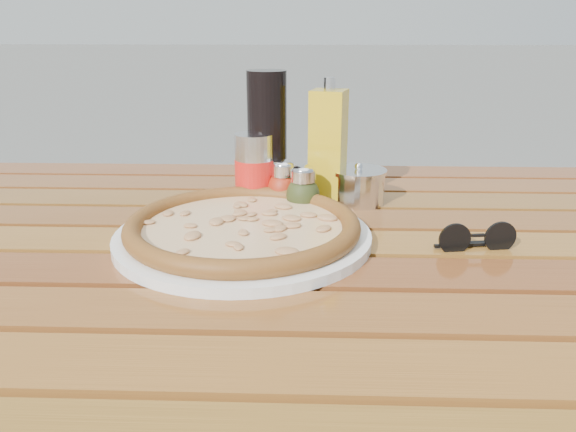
{
  "coord_description": "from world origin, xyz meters",
  "views": [
    {
      "loc": [
        0.03,
        -0.74,
        1.04
      ],
      "look_at": [
        0.0,
        0.02,
        0.78
      ],
      "focal_mm": 35.0,
      "sensor_mm": 36.0,
      "label": 1
    }
  ],
  "objects_px": {
    "olive_oil_cruet": "(328,147)",
    "pizza": "(243,226)",
    "sunglasses": "(477,239)",
    "dark_bottle": "(267,138)",
    "oregano_shaker": "(303,191)",
    "plate": "(243,236)",
    "parmesan_tin": "(358,186)",
    "soda_can": "(255,170)",
    "table": "(288,289)",
    "pepper_shaker": "(283,184)"
  },
  "relations": [
    {
      "from": "plate",
      "to": "pepper_shaker",
      "type": "relative_size",
      "value": 4.39
    },
    {
      "from": "pizza",
      "to": "pepper_shaker",
      "type": "xyz_separation_m",
      "value": [
        0.05,
        0.16,
        0.02
      ]
    },
    {
      "from": "soda_can",
      "to": "parmesan_tin",
      "type": "bearing_deg",
      "value": 2.92
    },
    {
      "from": "plate",
      "to": "pepper_shaker",
      "type": "xyz_separation_m",
      "value": [
        0.05,
        0.16,
        0.03
      ]
    },
    {
      "from": "pizza",
      "to": "soda_can",
      "type": "relative_size",
      "value": 2.87
    },
    {
      "from": "pepper_shaker",
      "to": "pizza",
      "type": "bearing_deg",
      "value": -107.06
    },
    {
      "from": "table",
      "to": "dark_bottle",
      "type": "height_order",
      "value": "dark_bottle"
    },
    {
      "from": "plate",
      "to": "oregano_shaker",
      "type": "height_order",
      "value": "oregano_shaker"
    },
    {
      "from": "table",
      "to": "pizza",
      "type": "xyz_separation_m",
      "value": [
        -0.06,
        -0.0,
        0.1
      ]
    },
    {
      "from": "table",
      "to": "soda_can",
      "type": "relative_size",
      "value": 11.67
    },
    {
      "from": "plate",
      "to": "sunglasses",
      "type": "distance_m",
      "value": 0.32
    },
    {
      "from": "plate",
      "to": "pepper_shaker",
      "type": "bearing_deg",
      "value": 72.94
    },
    {
      "from": "pizza",
      "to": "sunglasses",
      "type": "distance_m",
      "value": 0.32
    },
    {
      "from": "soda_can",
      "to": "olive_oil_cruet",
      "type": "xyz_separation_m",
      "value": [
        0.12,
        0.01,
        0.04
      ]
    },
    {
      "from": "pizza",
      "to": "olive_oil_cruet",
      "type": "height_order",
      "value": "olive_oil_cruet"
    },
    {
      "from": "table",
      "to": "olive_oil_cruet",
      "type": "bearing_deg",
      "value": 71.9
    },
    {
      "from": "olive_oil_cruet",
      "to": "pizza",
      "type": "bearing_deg",
      "value": -122.84
    },
    {
      "from": "soda_can",
      "to": "parmesan_tin",
      "type": "xyz_separation_m",
      "value": [
        0.17,
        0.01,
        -0.03
      ]
    },
    {
      "from": "pepper_shaker",
      "to": "olive_oil_cruet",
      "type": "bearing_deg",
      "value": 22.02
    },
    {
      "from": "soda_can",
      "to": "sunglasses",
      "type": "relative_size",
      "value": 1.09
    },
    {
      "from": "pizza",
      "to": "oregano_shaker",
      "type": "relative_size",
      "value": 4.2
    },
    {
      "from": "oregano_shaker",
      "to": "pizza",
      "type": "bearing_deg",
      "value": -123.31
    },
    {
      "from": "table",
      "to": "pizza",
      "type": "distance_m",
      "value": 0.12
    },
    {
      "from": "pepper_shaker",
      "to": "table",
      "type": "bearing_deg",
      "value": -85.34
    },
    {
      "from": "olive_oil_cruet",
      "to": "plate",
      "type": "bearing_deg",
      "value": -122.84
    },
    {
      "from": "sunglasses",
      "to": "soda_can",
      "type": "bearing_deg",
      "value": 139.78
    },
    {
      "from": "table",
      "to": "dark_bottle",
      "type": "bearing_deg",
      "value": 102.03
    },
    {
      "from": "table",
      "to": "plate",
      "type": "height_order",
      "value": "plate"
    },
    {
      "from": "dark_bottle",
      "to": "parmesan_tin",
      "type": "distance_m",
      "value": 0.17
    },
    {
      "from": "pizza",
      "to": "sunglasses",
      "type": "height_order",
      "value": "sunglasses"
    },
    {
      "from": "dark_bottle",
      "to": "sunglasses",
      "type": "height_order",
      "value": "dark_bottle"
    },
    {
      "from": "pepper_shaker",
      "to": "sunglasses",
      "type": "xyz_separation_m",
      "value": [
        0.27,
        -0.18,
        -0.02
      ]
    },
    {
      "from": "dark_bottle",
      "to": "oregano_shaker",
      "type": "bearing_deg",
      "value": -48.95
    },
    {
      "from": "pepper_shaker",
      "to": "sunglasses",
      "type": "distance_m",
      "value": 0.33
    },
    {
      "from": "oregano_shaker",
      "to": "parmesan_tin",
      "type": "relative_size",
      "value": 0.85
    },
    {
      "from": "pepper_shaker",
      "to": "oregano_shaker",
      "type": "bearing_deg",
      "value": -46.73
    },
    {
      "from": "pepper_shaker",
      "to": "soda_can",
      "type": "xyz_separation_m",
      "value": [
        -0.05,
        0.02,
        0.02
      ]
    },
    {
      "from": "oregano_shaker",
      "to": "olive_oil_cruet",
      "type": "xyz_separation_m",
      "value": [
        0.04,
        0.07,
        0.06
      ]
    },
    {
      "from": "soda_can",
      "to": "parmesan_tin",
      "type": "distance_m",
      "value": 0.18
    },
    {
      "from": "dark_bottle",
      "to": "olive_oil_cruet",
      "type": "bearing_deg",
      "value": -3.02
    },
    {
      "from": "table",
      "to": "soda_can",
      "type": "xyz_separation_m",
      "value": [
        -0.06,
        0.17,
        0.13
      ]
    },
    {
      "from": "dark_bottle",
      "to": "sunglasses",
      "type": "bearing_deg",
      "value": -36.16
    },
    {
      "from": "pepper_shaker",
      "to": "oregano_shaker",
      "type": "xyz_separation_m",
      "value": [
        0.03,
        -0.04,
        0.0
      ]
    },
    {
      "from": "pizza",
      "to": "parmesan_tin",
      "type": "height_order",
      "value": "parmesan_tin"
    },
    {
      "from": "table",
      "to": "pepper_shaker",
      "type": "distance_m",
      "value": 0.2
    },
    {
      "from": "pizza",
      "to": "dark_bottle",
      "type": "distance_m",
      "value": 0.22
    },
    {
      "from": "pepper_shaker",
      "to": "sunglasses",
      "type": "bearing_deg",
      "value": -34.07
    },
    {
      "from": "pepper_shaker",
      "to": "parmesan_tin",
      "type": "xyz_separation_m",
      "value": [
        0.13,
        0.02,
        -0.01
      ]
    },
    {
      "from": "dark_bottle",
      "to": "parmesan_tin",
      "type": "xyz_separation_m",
      "value": [
        0.15,
        -0.01,
        -0.08
      ]
    },
    {
      "from": "pizza",
      "to": "sunglasses",
      "type": "xyz_separation_m",
      "value": [
        0.32,
        -0.02,
        -0.01
      ]
    }
  ]
}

